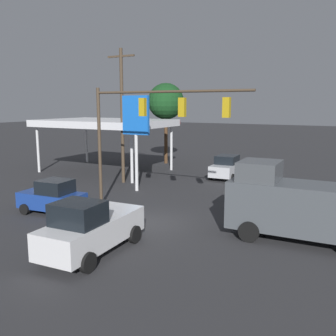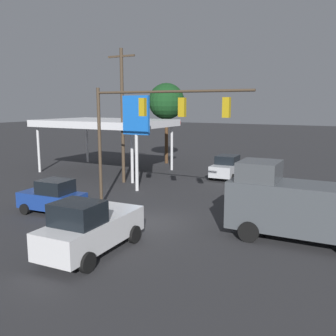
# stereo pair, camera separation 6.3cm
# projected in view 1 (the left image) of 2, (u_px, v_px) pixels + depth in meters

# --- Properties ---
(ground_plane) EXTENTS (200.00, 200.00, 0.00)m
(ground_plane) POSITION_uv_depth(u_px,v_px,m) (150.00, 223.00, 19.79)
(ground_plane) COLOR #2D2D30
(traffic_signal_assembly) EXTENTS (9.50, 0.43, 7.15)m
(traffic_signal_assembly) POSITION_uv_depth(u_px,v_px,m) (150.00, 119.00, 20.70)
(traffic_signal_assembly) COLOR #473828
(traffic_signal_assembly) RESTS_ON ground
(utility_pole) EXTENTS (2.40, 0.26, 10.39)m
(utility_pole) POSITION_uv_depth(u_px,v_px,m) (122.00, 113.00, 29.10)
(utility_pole) COLOR #473828
(utility_pole) RESTS_ON ground
(gas_station_canopy) EXTENTS (11.46, 7.97, 4.79)m
(gas_station_canopy) POSITION_uv_depth(u_px,v_px,m) (105.00, 123.00, 34.35)
(gas_station_canopy) COLOR silver
(gas_station_canopy) RESTS_ON ground
(price_sign) EXTENTS (2.10, 0.27, 6.79)m
(price_sign) POSITION_uv_depth(u_px,v_px,m) (136.00, 121.00, 26.31)
(price_sign) COLOR silver
(price_sign) RESTS_ON ground
(delivery_truck) EXTENTS (6.84, 2.67, 3.58)m
(delivery_truck) POSITION_uv_depth(u_px,v_px,m) (301.00, 205.00, 16.87)
(delivery_truck) COLOR #474C51
(delivery_truck) RESTS_ON ground
(hatchback_crossing) EXTENTS (3.91, 2.17, 1.97)m
(hatchback_crossing) POSITION_uv_depth(u_px,v_px,m) (53.00, 197.00, 21.36)
(hatchback_crossing) COLOR navy
(hatchback_crossing) RESTS_ON ground
(pickup_parked) EXTENTS (2.44, 5.28, 2.40)m
(pickup_parked) POSITION_uv_depth(u_px,v_px,m) (91.00, 228.00, 15.53)
(pickup_parked) COLOR silver
(pickup_parked) RESTS_ON ground
(sedan_waiting) EXTENTS (2.19, 4.46, 1.93)m
(sedan_waiting) POSITION_uv_depth(u_px,v_px,m) (227.00, 167.00, 31.68)
(sedan_waiting) COLOR silver
(sedan_waiting) RESTS_ON ground
(street_tree) EXTENTS (3.73, 3.73, 8.34)m
(street_tree) POSITION_uv_depth(u_px,v_px,m) (166.00, 102.00, 38.63)
(street_tree) COLOR #4C331E
(street_tree) RESTS_ON ground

